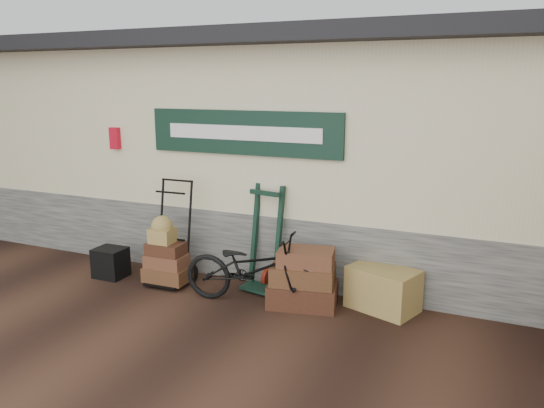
# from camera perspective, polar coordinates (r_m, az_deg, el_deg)

# --- Properties ---
(ground) EXTENTS (80.00, 80.00, 0.00)m
(ground) POSITION_cam_1_polar(r_m,az_deg,el_deg) (6.18, -4.50, -11.57)
(ground) COLOR black
(ground) RESTS_ON ground
(station_building) EXTENTS (14.40, 4.10, 3.20)m
(station_building) POSITION_cam_1_polar(r_m,az_deg,el_deg) (8.19, 4.38, 6.28)
(station_building) COLOR #4C4C47
(station_building) RESTS_ON ground
(porter_trolley) EXTENTS (0.70, 0.53, 1.37)m
(porter_trolley) POSITION_cam_1_polar(r_m,az_deg,el_deg) (6.97, -10.71, -2.91)
(porter_trolley) COLOR black
(porter_trolley) RESTS_ON ground
(green_barrow) EXTENTS (0.54, 0.49, 1.32)m
(green_barrow) POSITION_cam_1_polar(r_m,az_deg,el_deg) (6.64, -0.80, -3.70)
(green_barrow) COLOR black
(green_barrow) RESTS_ON ground
(suitcase_stack) EXTENTS (0.87, 0.64, 0.70)m
(suitcase_stack) POSITION_cam_1_polar(r_m,az_deg,el_deg) (6.23, 3.33, -7.86)
(suitcase_stack) COLOR #332110
(suitcase_stack) RESTS_ON ground
(wicker_hamper) EXTENTS (0.88, 0.72, 0.49)m
(wicker_hamper) POSITION_cam_1_polar(r_m,az_deg,el_deg) (6.29, 11.86, -8.92)
(wicker_hamper) COLOR olive
(wicker_hamper) RESTS_ON ground
(black_trunk) EXTENTS (0.40, 0.35, 0.40)m
(black_trunk) POSITION_cam_1_polar(r_m,az_deg,el_deg) (7.48, -16.97, -6.04)
(black_trunk) COLOR black
(black_trunk) RESTS_ON ground
(bicycle) EXTENTS (0.73, 1.71, 0.97)m
(bicycle) POSITION_cam_1_polar(r_m,az_deg,el_deg) (6.21, -2.24, -6.60)
(bicycle) COLOR black
(bicycle) RESTS_ON ground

